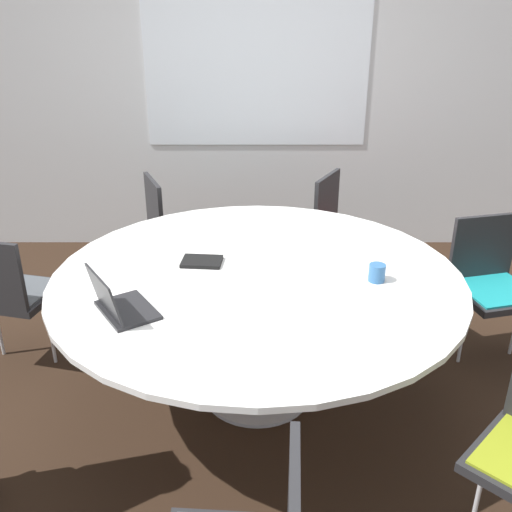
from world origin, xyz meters
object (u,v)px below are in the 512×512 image
Objects in this scene: coffee_cup at (376,273)px; chair_4 at (341,223)px; chair_3 at (490,277)px; chair_5 at (171,223)px; laptop at (116,304)px; spiral_notebook at (201,262)px; chair_6 at (6,289)px.

chair_4 is at bearing 88.61° from coffee_cup.
chair_3 is 0.98m from coffee_cup.
chair_4 reaches higher than coffee_cup.
coffee_cup is at bearing 17.71° from chair_3.
chair_5 is 1.87m from coffee_cup.
laptop reaches higher than chair_3.
chair_4 is at bearing 67.19° from chair_5.
spiral_notebook is (0.32, 0.54, -0.05)m from laptop.
spiral_notebook is at bearing -4.25° from chair_3.
chair_4 is at bearing -69.34° from laptop.
chair_4 is 2.14m from laptop.
chair_3 is 1.00× the size of chair_4.
chair_5 is (-1.25, 0.00, 0.00)m from chair_4.
chair_6 is at bearing -10.98° from chair_3.
chair_4 and chair_5 have the same top height.
laptop is at bearing -164.81° from coffee_cup.
laptop is at bearing -22.59° from chair_5.
chair_4 is 1.00× the size of chair_6.
chair_5 is 1.74m from laptop.
coffee_cup is at bearing -13.11° from spiral_notebook.
chair_4 is 1.41m from coffee_cup.
coffee_cup is (-0.80, -0.49, 0.27)m from chair_3.
coffee_cup reaches higher than spiral_notebook.
chair_4 and chair_6 have the same top height.
chair_3 is at bearing 31.47° from coffee_cup.
laptop reaches higher than spiral_notebook.
chair_5 is 1.25m from spiral_notebook.
chair_3 is 9.78× the size of coffee_cup.
spiral_notebook is (1.13, -0.15, 0.24)m from chair_6.
chair_5 is 1.00× the size of chair_6.
chair_5 is at bearing -33.25° from laptop.
chair_5 is 1.31m from chair_6.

